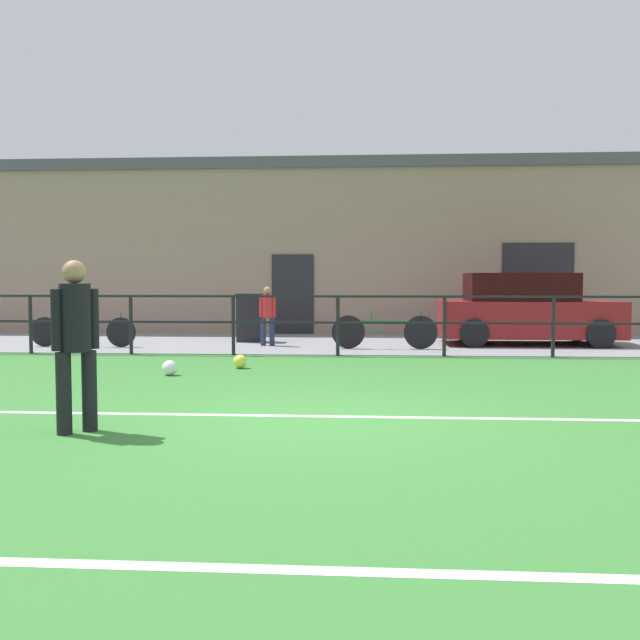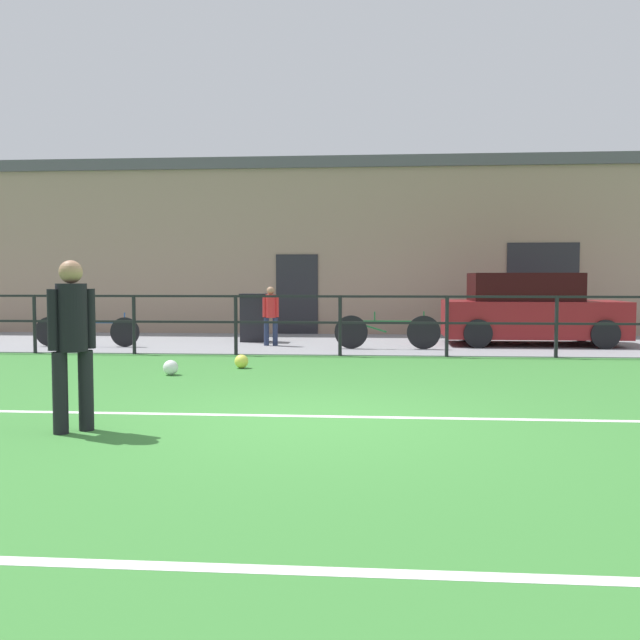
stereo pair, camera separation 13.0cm
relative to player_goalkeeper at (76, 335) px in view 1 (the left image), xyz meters
The scene contains 14 objects.
ground 2.50m from the player_goalkeeper, 19.16° to the left, with size 60.00×44.00×0.04m, color #387A33.
field_line_touchline 2.55m from the player_goalkeeper, 23.02° to the left, with size 36.00×0.11×0.00m, color white.
field_line_hash 3.79m from the player_goalkeeper, 53.52° to the right, with size 36.00×0.11×0.00m, color white.
pavement_strip 9.56m from the player_goalkeeper, 76.71° to the left, with size 48.00×5.00×0.02m, color gray.
perimeter_fence 7.11m from the player_goalkeeper, 72.08° to the left, with size 36.07×0.07×1.15m.
clubhouse_facade 13.22m from the player_goalkeeper, 80.42° to the left, with size 28.00×2.56×4.64m.
player_goalkeeper is the anchor object (origin of this frame).
soccer_ball_match 4.92m from the player_goalkeeper, 82.00° to the left, with size 0.23×0.23×0.23m, color #E5E04C.
soccer_ball_spare 4.01m from the player_goalkeeper, 93.49° to the left, with size 0.23×0.23×0.23m, color white.
spectator_child 8.51m from the player_goalkeeper, 85.95° to the left, with size 0.35×0.22×1.27m.
parked_car_red 11.11m from the player_goalkeeper, 55.90° to the left, with size 3.80×1.85×1.57m.
bicycle_parked_0 8.56m from the player_goalkeeper, 68.76° to the left, with size 2.17×0.04×0.78m.
bicycle_parked_1 8.63m from the player_goalkeeper, 112.39° to the left, with size 2.28×0.04×0.73m.
trash_bin_0 9.42m from the player_goalkeeper, 89.69° to the left, with size 0.57×0.49×1.10m.
Camera 1 is at (0.54, -7.08, 1.45)m, focal length 38.93 mm.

